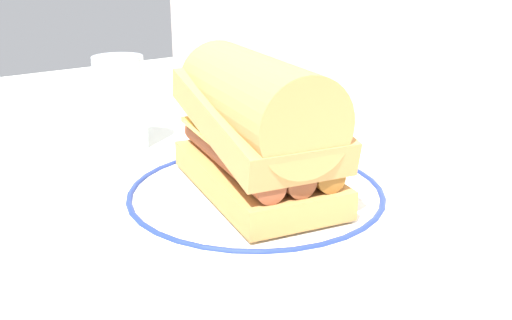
{
  "coord_description": "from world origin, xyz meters",
  "views": [
    {
      "loc": [
        0.45,
        -0.32,
        0.23
      ],
      "look_at": [
        0.03,
        -0.01,
        0.04
      ],
      "focal_mm": 41.13,
      "sensor_mm": 36.0,
      "label": 1
    }
  ],
  "objects": [
    {
      "name": "ground_plane",
      "position": [
        0.0,
        0.0,
        0.0
      ],
      "size": [
        1.5,
        1.5,
        0.0
      ],
      "primitive_type": "plane",
      "color": "silver"
    },
    {
      "name": "plate",
      "position": [
        0.03,
        -0.01,
        0.01
      ],
      "size": [
        0.27,
        0.27,
        0.01
      ],
      "color": "white",
      "rests_on": "ground_plane"
    },
    {
      "name": "sausage_sandwich",
      "position": [
        0.03,
        -0.01,
        0.08
      ],
      "size": [
        0.22,
        0.14,
        0.13
      ],
      "rotation": [
        0.0,
        0.0,
        -0.21
      ],
      "color": "tan",
      "rests_on": "plate"
    },
    {
      "name": "drinking_glass",
      "position": [
        -0.21,
        -0.04,
        0.05
      ],
      "size": [
        0.06,
        0.06,
        0.11
      ],
      "color": "silver",
      "rests_on": "ground_plane"
    }
  ]
}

